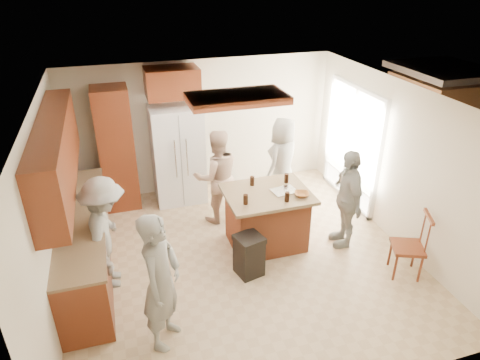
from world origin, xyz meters
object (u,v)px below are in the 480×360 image
object	(u,v)px
person_behind_right	(283,161)
kitchen_island	(266,218)
person_behind_left	(217,177)
person_counter	(107,234)
person_side_right	(347,199)
spindle_chair	(409,247)
trash_bin	(249,255)
person_front_left	(161,282)
refrigerator	(178,154)

from	to	relation	value
person_behind_right	kitchen_island	world-z (taller)	person_behind_right
kitchen_island	person_behind_left	bearing A→B (deg)	120.00
person_counter	kitchen_island	bearing A→B (deg)	-79.91
person_counter	person_side_right	bearing A→B (deg)	-86.98
person_behind_left	spindle_chair	size ratio (longest dim) A/B	1.65
trash_bin	spindle_chair	bearing A→B (deg)	-17.16
person_front_left	kitchen_island	size ratio (longest dim) A/B	1.34
person_behind_right	trash_bin	world-z (taller)	person_behind_right
person_side_right	person_counter	size ratio (longest dim) A/B	0.99
person_behind_right	person_side_right	size ratio (longest dim) A/B	1.01
person_front_left	refrigerator	world-z (taller)	refrigerator
person_behind_left	person_behind_right	bearing A→B (deg)	-168.52
person_behind_right	person_side_right	bearing A→B (deg)	69.69
person_counter	trash_bin	bearing A→B (deg)	-97.21
person_behind_right	spindle_chair	size ratio (longest dim) A/B	1.62
person_side_right	spindle_chair	xyz separation A→B (m)	(0.48, -0.96, -0.34)
refrigerator	kitchen_island	distance (m)	2.18
refrigerator	spindle_chair	world-z (taller)	refrigerator
person_counter	kitchen_island	world-z (taller)	person_counter
kitchen_island	spindle_chair	bearing A→B (deg)	-37.64
person_front_left	person_behind_right	distance (m)	3.73
trash_bin	person_front_left	bearing A→B (deg)	-146.92
kitchen_island	spindle_chair	size ratio (longest dim) A/B	1.29
person_behind_right	spindle_chair	distance (m)	2.70
person_side_right	refrigerator	world-z (taller)	refrigerator
spindle_chair	person_behind_left	bearing A→B (deg)	134.78
person_behind_right	kitchen_island	size ratio (longest dim) A/B	1.26
person_behind_left	person_behind_right	distance (m)	1.34
person_behind_right	kitchen_island	xyz separation A→B (m)	(-0.76, -1.24, -0.33)
person_front_left	trash_bin	xyz separation A→B (m)	(1.31, 0.86, -0.54)
refrigerator	spindle_chair	distance (m)	4.17
person_behind_left	kitchen_island	distance (m)	1.14
refrigerator	person_behind_right	bearing A→B (deg)	-19.23
person_side_right	kitchen_island	size ratio (longest dim) A/B	1.25
person_behind_right	person_front_left	bearing A→B (deg)	11.28
person_behind_left	person_behind_right	xyz separation A→B (m)	(1.30, 0.30, -0.02)
trash_bin	refrigerator	bearing A→B (deg)	102.48
refrigerator	person_front_left	bearing A→B (deg)	-102.84
person_behind_left	kitchen_island	xyz separation A→B (m)	(0.54, -0.94, -0.35)
person_side_right	spindle_chair	size ratio (longest dim) A/B	1.60
person_behind_left	person_side_right	world-z (taller)	person_behind_left
person_behind_left	person_front_left	bearing A→B (deg)	60.85
person_behind_left	person_side_right	xyz separation A→B (m)	(1.73, -1.26, -0.02)
person_behind_right	spindle_chair	bearing A→B (deg)	74.22
person_side_right	kitchen_island	bearing A→B (deg)	-95.08
person_counter	refrigerator	world-z (taller)	refrigerator
person_front_left	person_counter	xyz separation A→B (m)	(-0.56, 1.24, -0.05)
person_side_right	person_behind_right	bearing A→B (deg)	-154.78
spindle_chair	person_front_left	bearing A→B (deg)	-176.83
person_behind_left	refrigerator	world-z (taller)	refrigerator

